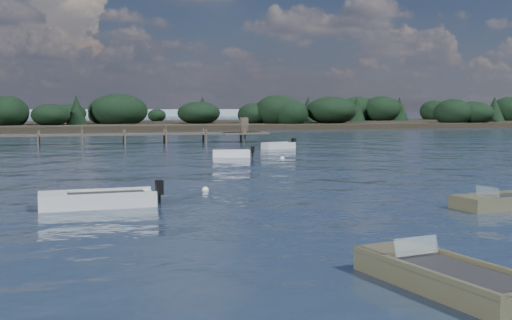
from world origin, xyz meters
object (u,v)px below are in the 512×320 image
object	(u,v)px
dinghy_near_olive	(446,281)
tender_far_grey_b	(278,147)
dinghy_mid_white_a	(505,204)
tender_far_white	(232,155)
dinghy_mid_grey	(97,202)

from	to	relation	value
dinghy_near_olive	tender_far_grey_b	distance (m)	45.64
dinghy_mid_white_a	tender_far_white	xyz separation A→B (m)	(-4.86, 26.89, 0.01)
dinghy_near_olive	dinghy_mid_grey	size ratio (longest dim) A/B	1.03
dinghy_near_olive	dinghy_mid_white_a	size ratio (longest dim) A/B	1.07
dinghy_mid_white_a	dinghy_near_olive	bearing A→B (deg)	-132.17
dinghy_mid_white_a	tender_far_grey_b	bearing A→B (deg)	87.49
tender_far_grey_b	tender_far_white	distance (m)	10.43
dinghy_mid_white_a	tender_far_white	bearing A→B (deg)	100.25
dinghy_mid_white_a	dinghy_mid_grey	distance (m)	16.25
tender_far_white	dinghy_mid_grey	size ratio (longest dim) A/B	0.67
tender_far_white	dinghy_mid_white_a	bearing A→B (deg)	-79.75
tender_far_grey_b	tender_far_white	world-z (taller)	tender_far_grey_b
dinghy_near_olive	dinghy_mid_grey	world-z (taller)	dinghy_mid_grey
dinghy_near_olive	tender_far_white	world-z (taller)	dinghy_near_olive
tender_far_grey_b	dinghy_mid_white_a	bearing A→B (deg)	-92.51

